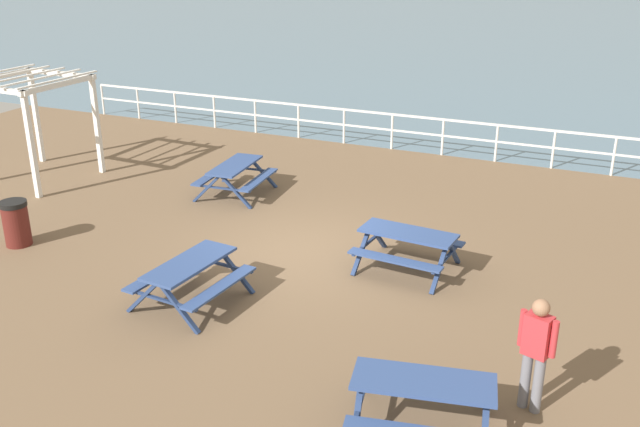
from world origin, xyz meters
TOP-DOWN VIEW (x-y plane):
  - ground_plane at (0.00, 0.00)m, footprint 30.00×24.00m
  - sea_band at (0.00, 52.75)m, footprint 142.00×90.00m
  - seaward_railing at (-0.00, 7.75)m, footprint 23.07×0.07m
  - picnic_table_near_left at (2.11, 0.12)m, footprint 1.91×1.67m
  - picnic_table_near_right at (-2.99, 2.43)m, footprint 1.68×1.92m
  - picnic_table_mid_centre at (3.72, -4.36)m, footprint 2.07×1.84m
  - picnic_table_far_left at (-0.91, -2.66)m, footprint 1.69×1.93m
  - visitor at (4.91, -3.32)m, footprint 0.51×0.31m
  - lattice_pergola at (-8.33, 1.44)m, footprint 2.54×2.66m
  - litter_bin at (-5.55, -2.03)m, footprint 0.55×0.55m

SIDE VIEW (x-z plane):
  - ground_plane at x=0.00m, z-range -0.20..0.00m
  - sea_band at x=0.00m, z-range 0.00..0.00m
  - litter_bin at x=-5.55m, z-range 0.00..0.95m
  - picnic_table_near_left at x=2.11m, z-range 0.19..0.98m
  - picnic_table_near_right at x=-2.99m, z-range 0.19..0.98m
  - picnic_table_mid_centre at x=3.72m, z-range 0.19..0.98m
  - picnic_table_far_left at x=-0.91m, z-range 0.19..0.98m
  - seaward_railing at x=0.00m, z-range 0.19..1.27m
  - visitor at x=4.91m, z-range 0.12..1.78m
  - lattice_pergola at x=-8.33m, z-range 0.65..3.35m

